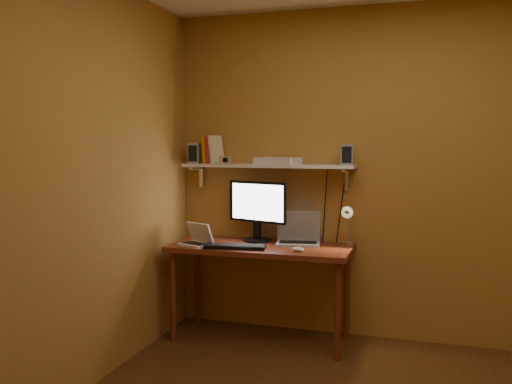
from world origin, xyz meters
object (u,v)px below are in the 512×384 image
(laptop, at_px, (298,235))
(wall_shelf, at_px, (268,166))
(desk, at_px, (261,256))
(shelf_camera, at_px, (226,160))
(speaker_right, at_px, (346,155))
(monitor, at_px, (257,208))
(speaker_left, at_px, (195,153))
(netbook, at_px, (197,239))
(desk_lamp, at_px, (348,220))
(mouse, at_px, (298,249))
(keyboard, at_px, (235,246))
(router, at_px, (278,161))

(laptop, bearing_deg, wall_shelf, 160.12)
(desk, bearing_deg, shelf_camera, 158.60)
(speaker_right, distance_m, shelf_camera, 0.96)
(monitor, distance_m, shelf_camera, 0.46)
(speaker_left, bearing_deg, netbook, -66.67)
(desk_lamp, bearing_deg, speaker_right, 115.74)
(monitor, height_order, speaker_right, speaker_right)
(mouse, xyz_separation_m, speaker_left, (-0.97, 0.36, 0.69))
(keyboard, relative_size, mouse, 4.94)
(wall_shelf, xyz_separation_m, laptop, (0.26, -0.04, -0.54))
(keyboard, relative_size, shelf_camera, 4.04)
(keyboard, xyz_separation_m, desk_lamp, (0.81, 0.29, 0.20))
(router, bearing_deg, speaker_left, 178.68)
(wall_shelf, height_order, mouse, wall_shelf)
(wall_shelf, distance_m, keyboard, 0.71)
(speaker_left, bearing_deg, keyboard, -39.45)
(keyboard, distance_m, mouse, 0.49)
(mouse, distance_m, shelf_camera, 0.97)
(shelf_camera, bearing_deg, wall_shelf, 10.98)
(keyboard, bearing_deg, router, 47.00)
(shelf_camera, bearing_deg, netbook, -115.34)
(wall_shelf, distance_m, shelf_camera, 0.34)
(wall_shelf, relative_size, netbook, 4.79)
(desk_lamp, height_order, speaker_left, speaker_left)
(netbook, bearing_deg, desk, 42.70)
(wall_shelf, xyz_separation_m, speaker_right, (0.63, -0.00, 0.10))
(speaker_left, height_order, shelf_camera, speaker_left)
(wall_shelf, xyz_separation_m, keyboard, (-0.15, -0.36, -0.60))
(speaker_right, bearing_deg, router, 169.54)
(monitor, xyz_separation_m, speaker_left, (-0.56, 0.04, 0.44))
(monitor, xyz_separation_m, shelf_camera, (-0.25, -0.04, 0.39))
(desk_lamp, height_order, speaker_right, speaker_right)
(desk, height_order, monitor, monitor)
(speaker_right, bearing_deg, speaker_left, 168.38)
(keyboard, height_order, desk_lamp, desk_lamp)
(speaker_left, distance_m, shelf_camera, 0.32)
(wall_shelf, height_order, speaker_left, speaker_left)
(monitor, bearing_deg, netbook, -121.89)
(router, bearing_deg, desk_lamp, -6.01)
(netbook, xyz_separation_m, keyboard, (0.31, -0.01, -0.04))
(mouse, relative_size, speaker_right, 0.58)
(monitor, height_order, router, router)
(wall_shelf, xyz_separation_m, mouse, (0.33, -0.35, -0.59))
(monitor, bearing_deg, keyboard, -84.01)
(mouse, distance_m, desk_lamp, 0.47)
(desk, xyz_separation_m, speaker_left, (-0.64, 0.20, 0.79))
(router, bearing_deg, mouse, -54.16)
(wall_shelf, bearing_deg, speaker_left, 179.16)
(speaker_right, bearing_deg, keyboard, -166.39)
(laptop, height_order, desk_lamp, desk_lamp)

